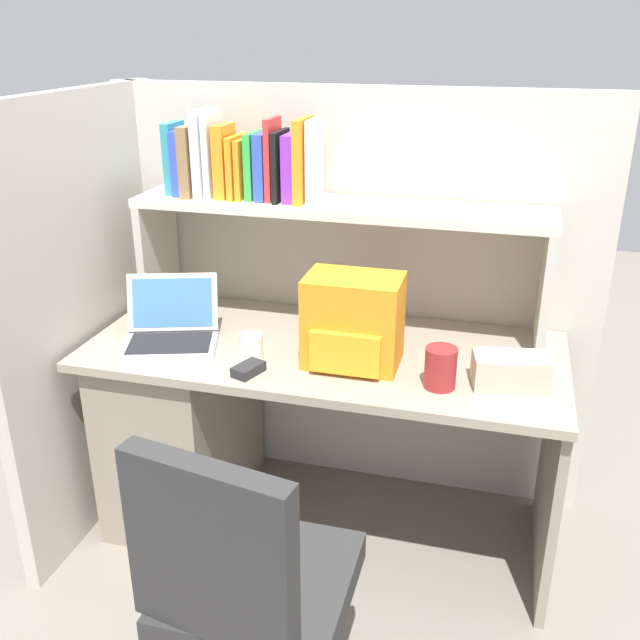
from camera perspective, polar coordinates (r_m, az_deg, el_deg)
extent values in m
plane|color=slate|center=(2.80, 0.28, -15.89)|extent=(8.00, 8.00, 0.00)
cube|color=gray|center=(2.42, 0.31, -2.51)|extent=(1.60, 0.70, 0.03)
cube|color=gray|center=(2.77, -10.90, -8.05)|extent=(0.40, 0.64, 0.70)
cube|color=gray|center=(2.54, 17.93, -11.85)|extent=(0.03, 0.64, 0.70)
cube|color=#BCB5A8|center=(2.73, 2.37, 1.90)|extent=(1.84, 0.05, 1.55)
cube|color=#BCB5A8|center=(2.68, -17.81, 0.36)|extent=(0.05, 1.06, 1.55)
cube|color=#BCB7AC|center=(2.76, -12.84, 5.14)|extent=(0.03, 0.28, 0.42)
cube|color=#BCB7AC|center=(2.45, 17.60, 2.46)|extent=(0.03, 0.28, 0.42)
cube|color=beige|center=(2.45, 1.55, 9.01)|extent=(1.44, 0.28, 0.03)
cube|color=teal|center=(2.63, -11.58, 12.61)|extent=(0.03, 0.13, 0.25)
cube|color=blue|center=(2.61, -10.97, 12.30)|extent=(0.03, 0.13, 0.22)
cube|color=olive|center=(2.59, -10.13, 12.49)|extent=(0.04, 0.18, 0.24)
cube|color=white|center=(2.57, -9.24, 13.09)|extent=(0.03, 0.17, 0.30)
cube|color=white|center=(2.56, -8.48, 12.95)|extent=(0.02, 0.17, 0.28)
cube|color=orange|center=(2.54, -7.66, 12.51)|extent=(0.04, 0.13, 0.25)
cube|color=orange|center=(2.54, -6.63, 12.13)|extent=(0.02, 0.17, 0.21)
cube|color=orange|center=(2.52, -6.08, 12.00)|extent=(0.02, 0.16, 0.20)
cube|color=green|center=(2.52, -5.27, 12.25)|extent=(0.03, 0.16, 0.22)
cube|color=blue|center=(2.50, -4.46, 12.21)|extent=(0.03, 0.15, 0.23)
cube|color=red|center=(2.48, -3.79, 12.73)|extent=(0.02, 0.14, 0.27)
cube|color=black|center=(2.47, -3.17, 12.22)|extent=(0.02, 0.16, 0.23)
cube|color=purple|center=(2.46, -2.27, 12.09)|extent=(0.04, 0.13, 0.23)
cube|color=orange|center=(2.45, -1.34, 12.65)|extent=(0.03, 0.18, 0.28)
cube|color=white|center=(2.45, -0.47, 12.64)|extent=(0.03, 0.14, 0.27)
cube|color=#B7BABF|center=(2.46, -11.89, -1.94)|extent=(0.36, 0.31, 0.02)
cube|color=black|center=(2.44, -11.94, -1.81)|extent=(0.31, 0.25, 0.00)
cube|color=#B7BABF|center=(2.52, -11.72, 1.43)|extent=(0.32, 0.17, 0.19)
cube|color=#3F72CC|center=(2.52, -11.74, 1.37)|extent=(0.28, 0.14, 0.16)
cube|color=orange|center=(2.25, 2.68, -0.05)|extent=(0.30, 0.20, 0.29)
cube|color=#FFA123|center=(2.18, 2.04, -2.67)|extent=(0.22, 0.04, 0.13)
cube|color=#262628|center=(2.24, -5.76, -3.95)|extent=(0.09, 0.12, 0.03)
cylinder|color=white|center=(2.33, -5.52, -2.09)|extent=(0.08, 0.08, 0.08)
cube|color=#BFB299|center=(2.21, 14.98, -3.97)|extent=(0.24, 0.16, 0.10)
cylinder|color=maroon|center=(2.16, 9.63, -3.79)|extent=(0.10, 0.10, 0.13)
cube|color=#2D2D2D|center=(1.89, -4.74, -20.49)|extent=(0.44, 0.44, 0.08)
cube|color=#2D2D2D|center=(1.60, -8.83, -17.97)|extent=(0.40, 0.13, 0.44)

